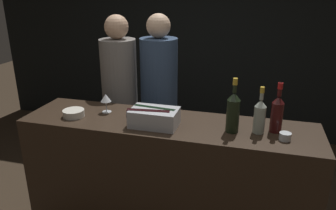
{
  "coord_description": "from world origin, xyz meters",
  "views": [
    {
      "loc": [
        0.58,
        -1.79,
        1.96
      ],
      "look_at": [
        0.0,
        0.29,
        1.17
      ],
      "focal_mm": 35.0,
      "sensor_mm": 36.0,
      "label": 1
    }
  ],
  "objects_px": {
    "wine_glass": "(106,99)",
    "candle_votive": "(285,136)",
    "bowl_white": "(74,113)",
    "person_blond_tee": "(159,99)",
    "ice_bin_with_bottles": "(154,116)",
    "red_wine_bottle_tall": "(277,112)",
    "person_in_hoodie": "(120,99)",
    "rose_wine_bottle": "(260,115)",
    "champagne_bottle": "(233,111)"
  },
  "relations": [
    {
      "from": "red_wine_bottle_tall",
      "to": "rose_wine_bottle",
      "type": "bearing_deg",
      "value": -156.84
    },
    {
      "from": "person_in_hoodie",
      "to": "person_blond_tee",
      "type": "relative_size",
      "value": 0.99
    },
    {
      "from": "wine_glass",
      "to": "candle_votive",
      "type": "bearing_deg",
      "value": -6.41
    },
    {
      "from": "ice_bin_with_bottles",
      "to": "candle_votive",
      "type": "xyz_separation_m",
      "value": [
        0.86,
        0.0,
        -0.04
      ]
    },
    {
      "from": "champagne_bottle",
      "to": "person_blond_tee",
      "type": "distance_m",
      "value": 1.04
    },
    {
      "from": "person_in_hoodie",
      "to": "person_blond_tee",
      "type": "height_order",
      "value": "person_blond_tee"
    },
    {
      "from": "bowl_white",
      "to": "person_in_hoodie",
      "type": "xyz_separation_m",
      "value": [
        0.08,
        0.67,
        -0.1
      ]
    },
    {
      "from": "bowl_white",
      "to": "person_in_hoodie",
      "type": "height_order",
      "value": "person_in_hoodie"
    },
    {
      "from": "wine_glass",
      "to": "person_blond_tee",
      "type": "relative_size",
      "value": 0.08
    },
    {
      "from": "bowl_white",
      "to": "red_wine_bottle_tall",
      "type": "bearing_deg",
      "value": 4.79
    },
    {
      "from": "ice_bin_with_bottles",
      "to": "red_wine_bottle_tall",
      "type": "height_order",
      "value": "red_wine_bottle_tall"
    },
    {
      "from": "wine_glass",
      "to": "champagne_bottle",
      "type": "xyz_separation_m",
      "value": [
        0.96,
        -0.1,
        0.04
      ]
    },
    {
      "from": "rose_wine_bottle",
      "to": "person_blond_tee",
      "type": "bearing_deg",
      "value": 142.47
    },
    {
      "from": "bowl_white",
      "to": "person_blond_tee",
      "type": "xyz_separation_m",
      "value": [
        0.43,
        0.76,
        -0.1
      ]
    },
    {
      "from": "ice_bin_with_bottles",
      "to": "wine_glass",
      "type": "bearing_deg",
      "value": 160.83
    },
    {
      "from": "wine_glass",
      "to": "red_wine_bottle_tall",
      "type": "height_order",
      "value": "red_wine_bottle_tall"
    },
    {
      "from": "candle_votive",
      "to": "red_wine_bottle_tall",
      "type": "height_order",
      "value": "red_wine_bottle_tall"
    },
    {
      "from": "bowl_white",
      "to": "candle_votive",
      "type": "xyz_separation_m",
      "value": [
        1.48,
        0.0,
        -0.0
      ]
    },
    {
      "from": "person_in_hoodie",
      "to": "wine_glass",
      "type": "bearing_deg",
      "value": -34.93
    },
    {
      "from": "ice_bin_with_bottles",
      "to": "red_wine_bottle_tall",
      "type": "bearing_deg",
      "value": 8.48
    },
    {
      "from": "red_wine_bottle_tall",
      "to": "ice_bin_with_bottles",
      "type": "bearing_deg",
      "value": -171.52
    },
    {
      "from": "person_in_hoodie",
      "to": "champagne_bottle",
      "type": "bearing_deg",
      "value": 12.11
    },
    {
      "from": "red_wine_bottle_tall",
      "to": "person_in_hoodie",
      "type": "relative_size",
      "value": 0.19
    },
    {
      "from": "rose_wine_bottle",
      "to": "red_wine_bottle_tall",
      "type": "relative_size",
      "value": 0.93
    },
    {
      "from": "wine_glass",
      "to": "ice_bin_with_bottles",
      "type": "bearing_deg",
      "value": -19.17
    },
    {
      "from": "champagne_bottle",
      "to": "person_blond_tee",
      "type": "relative_size",
      "value": 0.21
    },
    {
      "from": "candle_votive",
      "to": "red_wine_bottle_tall",
      "type": "relative_size",
      "value": 0.22
    },
    {
      "from": "champagne_bottle",
      "to": "candle_votive",
      "type": "bearing_deg",
      "value": -7.11
    },
    {
      "from": "bowl_white",
      "to": "red_wine_bottle_tall",
      "type": "distance_m",
      "value": 1.44
    },
    {
      "from": "red_wine_bottle_tall",
      "to": "bowl_white",
      "type": "bearing_deg",
      "value": -175.21
    },
    {
      "from": "bowl_white",
      "to": "person_in_hoodie",
      "type": "distance_m",
      "value": 0.68
    },
    {
      "from": "person_blond_tee",
      "to": "wine_glass",
      "type": "bearing_deg",
      "value": -164.0
    },
    {
      "from": "wine_glass",
      "to": "candle_votive",
      "type": "height_order",
      "value": "wine_glass"
    },
    {
      "from": "wine_glass",
      "to": "rose_wine_bottle",
      "type": "distance_m",
      "value": 1.13
    },
    {
      "from": "person_blond_tee",
      "to": "red_wine_bottle_tall",
      "type": "bearing_deg",
      "value": -85.59
    },
    {
      "from": "candle_votive",
      "to": "person_in_hoodie",
      "type": "relative_size",
      "value": 0.04
    },
    {
      "from": "wine_glass",
      "to": "person_blond_tee",
      "type": "height_order",
      "value": "person_blond_tee"
    },
    {
      "from": "bowl_white",
      "to": "candle_votive",
      "type": "relative_size",
      "value": 2.14
    },
    {
      "from": "ice_bin_with_bottles",
      "to": "wine_glass",
      "type": "height_order",
      "value": "wine_glass"
    },
    {
      "from": "wine_glass",
      "to": "person_in_hoodie",
      "type": "bearing_deg",
      "value": 102.7
    },
    {
      "from": "ice_bin_with_bottles",
      "to": "champagne_bottle",
      "type": "height_order",
      "value": "champagne_bottle"
    },
    {
      "from": "ice_bin_with_bottles",
      "to": "wine_glass",
      "type": "relative_size",
      "value": 2.37
    },
    {
      "from": "bowl_white",
      "to": "rose_wine_bottle",
      "type": "distance_m",
      "value": 1.32
    },
    {
      "from": "wine_glass",
      "to": "candle_votive",
      "type": "xyz_separation_m",
      "value": [
        1.29,
        -0.14,
        -0.08
      ]
    },
    {
      "from": "ice_bin_with_bottles",
      "to": "person_in_hoodie",
      "type": "xyz_separation_m",
      "value": [
        -0.54,
        0.67,
        -0.14
      ]
    },
    {
      "from": "champagne_bottle",
      "to": "person_blond_tee",
      "type": "height_order",
      "value": "person_blond_tee"
    },
    {
      "from": "ice_bin_with_bottles",
      "to": "person_in_hoodie",
      "type": "distance_m",
      "value": 0.88
    },
    {
      "from": "champagne_bottle",
      "to": "red_wine_bottle_tall",
      "type": "xyz_separation_m",
      "value": [
        0.28,
        0.08,
        -0.01
      ]
    },
    {
      "from": "red_wine_bottle_tall",
      "to": "person_in_hoodie",
      "type": "xyz_separation_m",
      "value": [
        -1.35,
        0.55,
        -0.21
      ]
    },
    {
      "from": "champagne_bottle",
      "to": "rose_wine_bottle",
      "type": "xyz_separation_m",
      "value": [
        0.17,
        0.03,
        -0.02
      ]
    }
  ]
}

